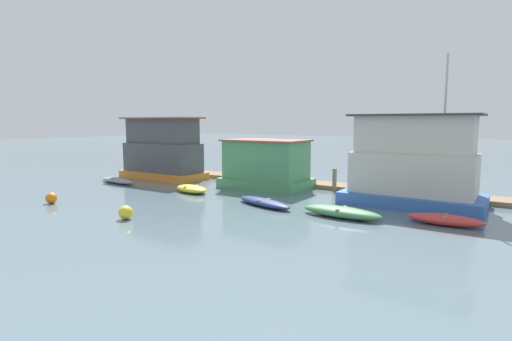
{
  "coord_description": "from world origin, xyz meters",
  "views": [
    {
      "loc": [
        14.94,
        -23.57,
        4.72
      ],
      "look_at": [
        0.0,
        -1.0,
        1.4
      ],
      "focal_mm": 28.0,
      "sensor_mm": 36.0,
      "label": 1
    }
  ],
  "objects": [
    {
      "name": "houseboat_orange",
      "position": [
        -9.86,
        -0.24,
        2.33
      ],
      "size": [
        7.37,
        3.23,
        5.07
      ],
      "color": "orange",
      "rests_on": "ground_plane"
    },
    {
      "name": "mooring_post_near_left",
      "position": [
        1.16,
        1.69,
        0.83
      ],
      "size": [
        0.25,
        0.25,
        1.66
      ],
      "primitive_type": "cylinder",
      "color": "brown",
      "rests_on": "ground_plane"
    },
    {
      "name": "dinghy_navy",
      "position": [
        3.13,
        -4.92,
        0.21
      ],
      "size": [
        4.27,
        2.25,
        0.41
      ],
      "color": "navy",
      "rests_on": "ground_plane"
    },
    {
      "name": "dinghy_green",
      "position": [
        7.79,
        -5.1,
        0.27
      ],
      "size": [
        4.15,
        1.47,
        0.54
      ],
      "color": "#47844C",
      "rests_on": "ground_plane"
    },
    {
      "name": "houseboat_blue",
      "position": [
        10.0,
        -0.14,
        2.31
      ],
      "size": [
        7.5,
        4.0,
        8.28
      ],
      "color": "#3866B7",
      "rests_on": "ground_plane"
    },
    {
      "name": "ground_plane",
      "position": [
        0.0,
        0.0,
        0.0
      ],
      "size": [
        200.0,
        200.0,
        0.0
      ],
      "primitive_type": "plane",
      "color": "slate"
    },
    {
      "name": "buoy_yellow",
      "position": [
        -0.8,
        -11.27,
        0.34
      ],
      "size": [
        0.68,
        0.68,
        0.68
      ],
      "primitive_type": "sphere",
      "color": "yellow",
      "rests_on": "ground_plane"
    },
    {
      "name": "dock_walkway",
      "position": [
        0.0,
        2.96,
        0.15
      ],
      "size": [
        33.8,
        2.04,
        0.3
      ],
      "primitive_type": "cube",
      "color": "#846B4C",
      "rests_on": "ground_plane"
    },
    {
      "name": "dinghy_yellow",
      "position": [
        -3.21,
        -3.99,
        0.25
      ],
      "size": [
        3.02,
        1.91,
        0.5
      ],
      "color": "yellow",
      "rests_on": "ground_plane"
    },
    {
      "name": "mooring_post_far_left",
      "position": [
        4.61,
        1.69,
        0.78
      ],
      "size": [
        0.28,
        0.28,
        1.56
      ],
      "primitive_type": "cylinder",
      "color": "#846B4C",
      "rests_on": "ground_plane"
    },
    {
      "name": "houseboat_green",
      "position": [
        -0.05,
        0.37,
        1.65
      ],
      "size": [
        6.07,
        3.84,
        3.46
      ],
      "color": "#4C9360",
      "rests_on": "ground_plane"
    },
    {
      "name": "buoy_orange",
      "position": [
        -7.53,
        -11.16,
        0.32
      ],
      "size": [
        0.64,
        0.64,
        0.64
      ],
      "primitive_type": "sphere",
      "color": "orange",
      "rests_on": "ground_plane"
    },
    {
      "name": "dinghy_grey",
      "position": [
        -10.86,
        -4.02,
        0.2
      ],
      "size": [
        4.27,
        1.62,
        0.4
      ],
      "color": "gray",
      "rests_on": "ground_plane"
    },
    {
      "name": "dinghy_red",
      "position": [
        12.32,
        -3.9,
        0.25
      ],
      "size": [
        3.32,
        1.17,
        0.51
      ],
      "color": "red",
      "rests_on": "ground_plane"
    }
  ]
}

